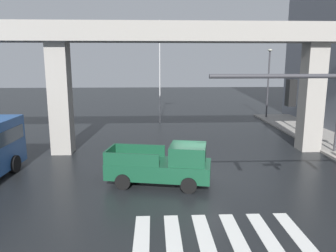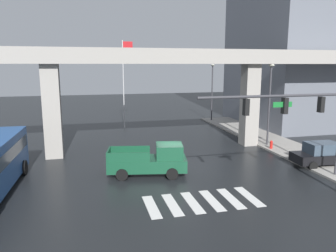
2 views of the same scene
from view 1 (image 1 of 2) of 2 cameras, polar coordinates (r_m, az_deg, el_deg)
The scene contains 6 objects.
ground_plane at distance 17.16m, azimuth 5.38°, elevation -9.49°, with size 120.00×120.00×0.00m, color black.
crosswalk_stripes at distance 12.53m, azimuth 8.77°, elevation -17.83°, with size 6.05×2.80×0.01m.
elevated_overpass at distance 21.75m, azimuth 3.63°, elevation 14.27°, with size 48.36×2.44×8.43m.
pickup_truck at distance 16.34m, azimuth -0.59°, elevation -6.85°, with size 5.37×2.84×2.08m.
street_lamp_far_north at distance 36.17m, azimuth 17.05°, elevation 8.40°, with size 0.44×0.70×7.24m.
flagpole at distance 32.09m, azimuth -1.27°, elevation 10.61°, with size 1.16×0.12×9.81m.
Camera 1 is at (-2.30, -15.89, 6.08)m, focal length 35.14 mm.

